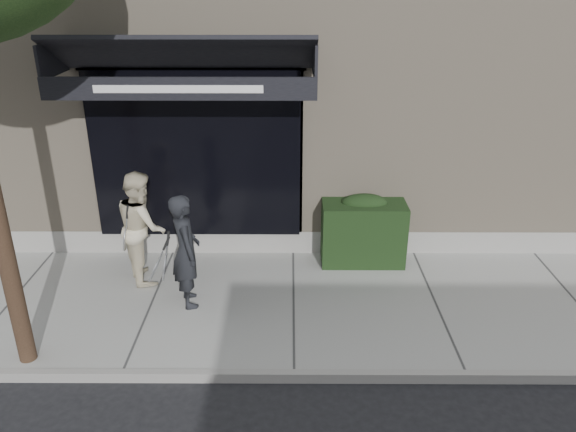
{
  "coord_description": "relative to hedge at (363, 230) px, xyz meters",
  "views": [
    {
      "loc": [
        -0.05,
        -6.8,
        4.38
      ],
      "look_at": [
        -0.08,
        0.6,
        1.17
      ],
      "focal_mm": 35.0,
      "sensor_mm": 36.0,
      "label": 1
    }
  ],
  "objects": [
    {
      "name": "pedestrian_back",
      "position": [
        -3.34,
        -0.56,
        0.3
      ],
      "size": [
        0.92,
        1.01,
        1.69
      ],
      "color": "beige",
      "rests_on": "sidewalk"
    },
    {
      "name": "building_facade",
      "position": [
        -1.11,
        3.71,
        2.08
      ],
      "size": [
        14.3,
        8.04,
        5.64
      ],
      "color": "tan",
      "rests_on": "ground"
    },
    {
      "name": "hedge",
      "position": [
        0.0,
        0.0,
        0.0
      ],
      "size": [
        1.3,
        0.7,
        1.14
      ],
      "color": "black",
      "rests_on": "sidewalk"
    },
    {
      "name": "ground",
      "position": [
        -1.1,
        -1.25,
        -0.66
      ],
      "size": [
        80.0,
        80.0,
        0.0
      ],
      "primitive_type": "plane",
      "color": "black",
      "rests_on": "ground"
    },
    {
      "name": "pedestrian_front",
      "position": [
        -2.57,
        -1.29,
        0.27
      ],
      "size": [
        0.74,
        0.84,
        1.62
      ],
      "color": "black",
      "rests_on": "sidewalk"
    },
    {
      "name": "sidewalk",
      "position": [
        -1.1,
        -1.25,
        -0.6
      ],
      "size": [
        20.0,
        3.0,
        0.12
      ],
      "primitive_type": "cube",
      "color": "#989893",
      "rests_on": "ground"
    },
    {
      "name": "curb",
      "position": [
        -1.1,
        -2.8,
        -0.59
      ],
      "size": [
        20.0,
        0.1,
        0.14
      ],
      "primitive_type": "cube",
      "color": "gray",
      "rests_on": "ground"
    }
  ]
}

